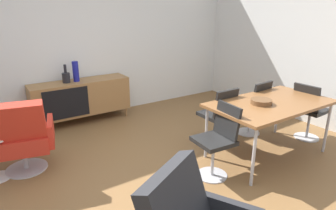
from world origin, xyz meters
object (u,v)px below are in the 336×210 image
(dining_chair_near_window, at_px, (218,138))
(dining_chair_far_end, at_px, (309,109))
(vase_sculptural_dark, at_px, (66,77))
(dining_chair_back_right, at_px, (254,105))
(wooden_bowl_on_table, at_px, (261,102))
(dining_chair_back_left, at_px, (219,114))
(vase_cobalt, at_px, (76,71))
(lounge_chair_red, at_px, (20,136))
(sideboard, at_px, (81,97))
(dining_table, at_px, (271,105))

(dining_chair_near_window, bearing_deg, dining_chair_far_end, 0.06)
(vase_sculptural_dark, height_order, dining_chair_back_right, vase_sculptural_dark)
(dining_chair_near_window, bearing_deg, dining_chair_back_right, 24.37)
(wooden_bowl_on_table, bearing_deg, dining_chair_back_left, 108.71)
(vase_cobalt, height_order, dining_chair_back_left, vase_cobalt)
(vase_cobalt, distance_m, lounge_chair_red, 1.67)
(sideboard, distance_m, dining_table, 3.03)
(dining_table, height_order, lounge_chair_red, lounge_chair_red)
(dining_chair_back_left, bearing_deg, dining_chair_back_right, 0.01)
(sideboard, height_order, vase_cobalt, vase_cobalt)
(dining_chair_far_end, bearing_deg, dining_chair_back_right, 133.56)
(vase_sculptural_dark, height_order, lounge_chair_red, vase_sculptural_dark)
(dining_chair_back_right, bearing_deg, lounge_chair_red, 166.64)
(wooden_bowl_on_table, height_order, dining_chair_near_window, dining_chair_near_window)
(wooden_bowl_on_table, bearing_deg, vase_sculptural_dark, 124.21)
(dining_chair_far_end, distance_m, dining_chair_back_left, 1.36)
(vase_sculptural_dark, relative_size, dining_chair_far_end, 0.34)
(vase_sculptural_dark, bearing_deg, sideboard, -0.53)
(sideboard, distance_m, vase_cobalt, 0.45)
(sideboard, xyz_separation_m, dining_chair_far_end, (2.55, -2.52, 0.03))
(dining_table, distance_m, dining_chair_back_right, 0.70)
(sideboard, height_order, vase_sculptural_dark, vase_sculptural_dark)
(vase_cobalt, bearing_deg, dining_chair_back_right, -43.59)
(sideboard, relative_size, dining_table, 1.00)
(sideboard, xyz_separation_m, dining_chair_back_left, (1.31, -1.96, 0.03))
(vase_sculptural_dark, distance_m, wooden_bowl_on_table, 3.02)
(lounge_chair_red, bearing_deg, dining_chair_near_window, -34.85)
(vase_sculptural_dark, bearing_deg, dining_chair_back_right, -41.42)
(dining_chair_back_left, bearing_deg, dining_chair_far_end, -24.38)
(dining_table, height_order, dining_chair_back_left, dining_chair_back_left)
(wooden_bowl_on_table, distance_m, dining_chair_back_left, 0.64)
(dining_chair_back_right, distance_m, lounge_chair_red, 3.20)
(dining_chair_back_left, bearing_deg, dining_table, -57.93)
(dining_table, height_order, dining_chair_near_window, dining_chair_near_window)
(dining_chair_back_right, bearing_deg, dining_chair_near_window, -155.63)
(vase_sculptural_dark, height_order, dining_chair_back_left, vase_sculptural_dark)
(dining_chair_far_end, bearing_deg, lounge_chair_red, 160.37)
(dining_chair_near_window, bearing_deg, dining_table, 0.29)
(vase_sculptural_dark, xyz_separation_m, lounge_chair_red, (-0.89, -1.22, -0.35))
(dining_chair_back_right, height_order, lounge_chair_red, lounge_chair_red)
(vase_sculptural_dark, relative_size, dining_chair_back_left, 0.34)
(wooden_bowl_on_table, bearing_deg, lounge_chair_red, 153.74)
(vase_cobalt, relative_size, dining_chair_back_right, 0.38)
(vase_cobalt, distance_m, dining_chair_near_window, 2.68)
(dining_chair_near_window, xyz_separation_m, dining_chair_back_left, (0.54, 0.56, 0.00))
(wooden_bowl_on_table, height_order, dining_chair_back_left, dining_chair_back_left)
(dining_chair_back_left, xyz_separation_m, lounge_chair_red, (-2.41, 0.74, -0.00))
(vase_cobalt, xyz_separation_m, dining_chair_back_left, (1.35, -1.96, -0.41))
(sideboard, bearing_deg, dining_chair_far_end, -44.65)
(dining_chair_back_left, relative_size, dining_chair_back_right, 1.00)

